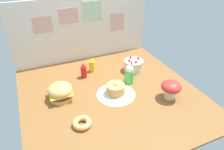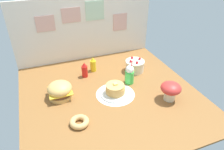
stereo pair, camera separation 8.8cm
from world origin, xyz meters
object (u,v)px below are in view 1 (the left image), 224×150
at_px(ketchup_bottle, 84,71).
at_px(mustard_bottle, 92,65).
at_px(layer_cake, 133,65).
at_px(cream_soda_cup, 129,74).
at_px(mushroom_stool, 171,88).
at_px(donut_pink_glaze, 82,123).
at_px(burger, 60,92).
at_px(pancake_stack, 116,90).

xyz_separation_m(ketchup_bottle, mustard_bottle, (0.14, 0.10, 0.00)).
xyz_separation_m(layer_cake, cream_soda_cup, (-0.19, -0.23, 0.04)).
xyz_separation_m(cream_soda_cup, mushroom_stool, (0.27, -0.45, 0.01)).
xyz_separation_m(layer_cake, donut_pink_glaze, (-0.91, -0.69, -0.05)).
bearing_deg(burger, cream_soda_cup, -1.09).
relative_size(ketchup_bottle, mustard_bottle, 1.00).
relative_size(burger, cream_soda_cup, 0.88).
bearing_deg(ketchup_bottle, cream_soda_cup, -35.75).
xyz_separation_m(ketchup_bottle, donut_pink_glaze, (-0.26, -0.79, -0.06)).
bearing_deg(cream_soda_cup, mushroom_stool, -59.06).
distance_m(ketchup_bottle, mustard_bottle, 0.17).
relative_size(layer_cake, cream_soda_cup, 0.83).
height_order(pancake_stack, donut_pink_glaze, pancake_stack).
height_order(layer_cake, cream_soda_cup, cream_soda_cup).
relative_size(ketchup_bottle, donut_pink_glaze, 1.08).
relative_size(ketchup_bottle, cream_soda_cup, 0.67).
relative_size(donut_pink_glaze, mushroom_stool, 0.85).
distance_m(pancake_stack, cream_soda_cup, 0.29).
relative_size(cream_soda_cup, donut_pink_glaze, 1.61).
distance_m(mustard_bottle, mushroom_stool, 1.06).
xyz_separation_m(mustard_bottle, donut_pink_glaze, (-0.40, -0.89, -0.06)).
bearing_deg(mushroom_stool, pancake_stack, 150.00).
xyz_separation_m(pancake_stack, mushroom_stool, (0.51, -0.29, 0.07)).
distance_m(layer_cake, mushroom_stool, 0.68).
relative_size(layer_cake, mustard_bottle, 1.25).
height_order(cream_soda_cup, donut_pink_glaze, cream_soda_cup).
distance_m(pancake_stack, mustard_bottle, 0.59).
bearing_deg(layer_cake, mushroom_stool, -83.08).
bearing_deg(ketchup_bottle, pancake_stack, -65.61).
xyz_separation_m(burger, donut_pink_glaze, (0.09, -0.48, -0.06)).
distance_m(burger, mushroom_stool, 1.18).
bearing_deg(burger, mustard_bottle, 39.71).
bearing_deg(pancake_stack, cream_soda_cup, 32.22).
relative_size(burger, ketchup_bottle, 1.33).
bearing_deg(pancake_stack, mustard_bottle, 97.88).
bearing_deg(donut_pink_glaze, layer_cake, 37.13).
xyz_separation_m(mustard_bottle, mushroom_stool, (0.59, -0.88, 0.04)).
xyz_separation_m(layer_cake, mushroom_stool, (0.08, -0.68, 0.05)).
bearing_deg(cream_soda_cup, pancake_stack, -147.78).
distance_m(mustard_bottle, donut_pink_glaze, 0.98).
height_order(pancake_stack, cream_soda_cup, cream_soda_cup).
bearing_deg(donut_pink_glaze, pancake_stack, 32.58).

